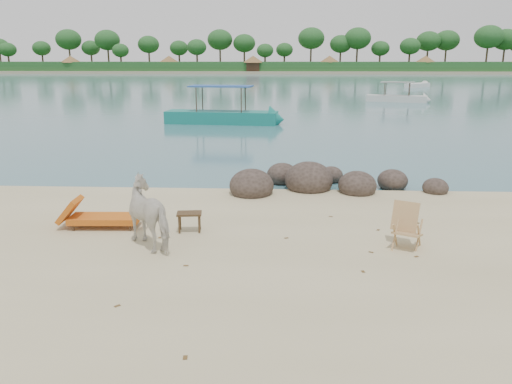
% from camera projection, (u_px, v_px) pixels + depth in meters
% --- Properties ---
extents(water, '(400.00, 400.00, 0.00)m').
position_uv_depth(water, '(276.00, 80.00, 96.13)').
color(water, '#35616B').
rests_on(water, ground).
extents(far_shore, '(420.00, 90.00, 1.40)m').
position_uv_depth(far_shore, '(278.00, 70.00, 173.33)').
color(far_shore, tan).
rests_on(far_shore, ground).
extents(far_scenery, '(420.00, 18.00, 9.50)m').
position_uv_depth(far_scenery, '(278.00, 62.00, 140.38)').
color(far_scenery, '#1E4C1E').
rests_on(far_scenery, ground).
extents(boulders, '(6.42, 3.03, 1.09)m').
position_uv_depth(boulders, '(314.00, 182.00, 15.06)').
color(boulders, '#312720').
rests_on(boulders, ground).
extents(cow, '(1.72, 1.72, 1.41)m').
position_uv_depth(cow, '(153.00, 214.00, 10.37)').
color(cow, white).
rests_on(cow, ground).
extents(side_table, '(0.59, 0.42, 0.44)m').
position_uv_depth(side_table, '(190.00, 223.00, 11.28)').
color(side_table, '#352115').
rests_on(side_table, ground).
extents(lounge_chair, '(2.02, 0.78, 0.60)m').
position_uv_depth(lounge_chair, '(105.00, 216.00, 11.56)').
color(lounge_chair, '#C86E17').
rests_on(lounge_chair, ground).
extents(deck_chair, '(0.81, 0.84, 0.91)m').
position_uv_depth(deck_chair, '(408.00, 228.00, 10.23)').
color(deck_chair, tan).
rests_on(deck_chair, ground).
extents(boat_near, '(7.85, 2.50, 3.74)m').
position_uv_depth(boat_near, '(221.00, 92.00, 30.43)').
color(boat_near, '#137268').
rests_on(boat_near, water).
extents(boat_mid, '(6.22, 3.13, 2.96)m').
position_uv_depth(boat_mid, '(397.00, 85.00, 46.17)').
color(boat_mid, silver).
rests_on(boat_mid, water).
extents(boat_far, '(4.90, 5.37, 0.69)m').
position_uv_depth(boat_far, '(417.00, 85.00, 70.11)').
color(boat_far, silver).
rests_on(boat_far, water).
extents(dead_leaves, '(7.40, 7.23, 0.00)m').
position_uv_depth(dead_leaves, '(297.00, 257.00, 9.95)').
color(dead_leaves, brown).
rests_on(dead_leaves, ground).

